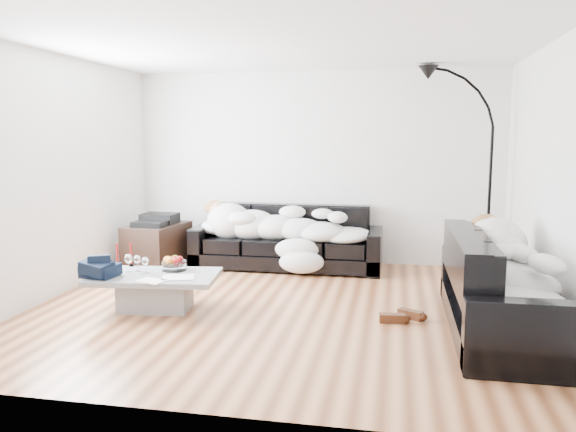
% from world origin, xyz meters
% --- Properties ---
extents(ground, '(5.00, 5.00, 0.00)m').
position_xyz_m(ground, '(0.00, 0.00, 0.00)').
color(ground, brown).
rests_on(ground, ground).
extents(wall_back, '(5.00, 0.02, 2.60)m').
position_xyz_m(wall_back, '(0.00, 2.25, 1.30)').
color(wall_back, silver).
rests_on(wall_back, ground).
extents(wall_left, '(0.02, 4.50, 2.60)m').
position_xyz_m(wall_left, '(-2.50, 0.00, 1.30)').
color(wall_left, silver).
rests_on(wall_left, ground).
extents(wall_right, '(0.02, 4.50, 2.60)m').
position_xyz_m(wall_right, '(2.50, 0.00, 1.30)').
color(wall_right, silver).
rests_on(wall_right, ground).
extents(ceiling, '(5.00, 5.00, 0.00)m').
position_xyz_m(ceiling, '(0.00, 0.00, 2.60)').
color(ceiling, white).
rests_on(ceiling, ground).
extents(sofa_back, '(2.47, 0.86, 0.81)m').
position_xyz_m(sofa_back, '(-0.30, 1.77, 0.40)').
color(sofa_back, black).
rests_on(sofa_back, ground).
extents(sofa_right, '(0.92, 2.16, 0.87)m').
position_xyz_m(sofa_right, '(2.06, -0.33, 0.44)').
color(sofa_right, black).
rests_on(sofa_right, ground).
extents(sleeper_back, '(2.09, 0.72, 0.42)m').
position_xyz_m(sleeper_back, '(-0.30, 1.72, 0.63)').
color(sleeper_back, white).
rests_on(sleeper_back, sofa_back).
extents(sleeper_right, '(0.78, 1.85, 0.45)m').
position_xyz_m(sleeper_right, '(2.06, -0.33, 0.65)').
color(sleeper_right, white).
rests_on(sleeper_right, sofa_right).
extents(teal_cushion, '(0.42, 0.38, 0.20)m').
position_xyz_m(teal_cushion, '(2.00, 0.34, 0.72)').
color(teal_cushion, '#0A3A48').
rests_on(teal_cushion, sofa_right).
extents(coffee_table, '(1.32, 0.87, 0.36)m').
position_xyz_m(coffee_table, '(-1.24, -0.29, 0.18)').
color(coffee_table, '#939699').
rests_on(coffee_table, ground).
extents(fruit_bowl, '(0.32, 0.32, 0.15)m').
position_xyz_m(fruit_bowl, '(-1.12, -0.08, 0.44)').
color(fruit_bowl, white).
rests_on(fruit_bowl, coffee_table).
extents(wine_glass_a, '(0.08, 0.08, 0.16)m').
position_xyz_m(wine_glass_a, '(-1.46, -0.20, 0.44)').
color(wine_glass_a, white).
rests_on(wine_glass_a, coffee_table).
extents(wine_glass_b, '(0.10, 0.10, 0.19)m').
position_xyz_m(wine_glass_b, '(-1.53, -0.26, 0.45)').
color(wine_glass_b, white).
rests_on(wine_glass_b, coffee_table).
extents(wine_glass_c, '(0.07, 0.07, 0.17)m').
position_xyz_m(wine_glass_c, '(-1.34, -0.27, 0.44)').
color(wine_glass_c, white).
rests_on(wine_glass_c, coffee_table).
extents(candle_left, '(0.06, 0.06, 0.26)m').
position_xyz_m(candle_left, '(-1.73, -0.10, 0.49)').
color(candle_left, maroon).
rests_on(candle_left, coffee_table).
extents(candle_right, '(0.05, 0.05, 0.25)m').
position_xyz_m(candle_right, '(-1.63, 0.00, 0.49)').
color(candle_right, maroon).
rests_on(candle_right, coffee_table).
extents(newspaper_a, '(0.36, 0.32, 0.01)m').
position_xyz_m(newspaper_a, '(-0.96, -0.37, 0.37)').
color(newspaper_a, silver).
rests_on(newspaper_a, coffee_table).
extents(newspaper_b, '(0.31, 0.26, 0.01)m').
position_xyz_m(newspaper_b, '(-1.16, -0.55, 0.37)').
color(newspaper_b, silver).
rests_on(newspaper_b, coffee_table).
extents(navy_jacket, '(0.39, 0.34, 0.17)m').
position_xyz_m(navy_jacket, '(-1.75, -0.51, 0.53)').
color(navy_jacket, black).
rests_on(navy_jacket, coffee_table).
extents(shoes, '(0.43, 0.33, 0.09)m').
position_xyz_m(shoes, '(1.18, -0.18, 0.05)').
color(shoes, '#472311').
rests_on(shoes, ground).
extents(av_cabinet, '(0.70, 0.93, 0.59)m').
position_xyz_m(av_cabinet, '(-1.97, 1.41, 0.29)').
color(av_cabinet, black).
rests_on(av_cabinet, ground).
extents(stereo, '(0.45, 0.35, 0.13)m').
position_xyz_m(stereo, '(-1.97, 1.41, 0.65)').
color(stereo, black).
rests_on(stereo, av_cabinet).
extents(floor_lamp, '(0.87, 0.47, 2.26)m').
position_xyz_m(floor_lamp, '(2.22, 1.77, 1.13)').
color(floor_lamp, black).
rests_on(floor_lamp, ground).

